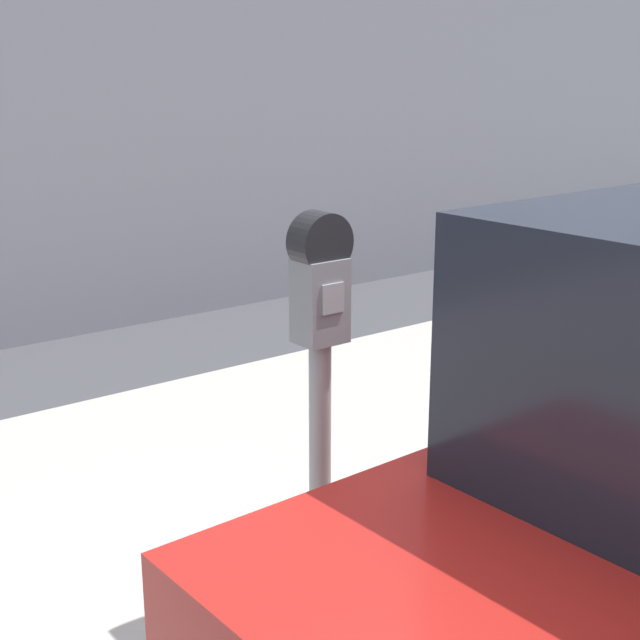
# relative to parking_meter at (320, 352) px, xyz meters

# --- Properties ---
(sidewalk) EXTENTS (24.00, 2.80, 0.15)m
(sidewalk) POSITION_rel_parking_meter_xyz_m (0.14, 1.02, -1.02)
(sidewalk) COLOR #BCB7AD
(sidewalk) RESTS_ON ground_plane
(parking_meter) EXTENTS (0.20, 0.14, 1.42)m
(parking_meter) POSITION_rel_parking_meter_xyz_m (0.00, 0.00, 0.00)
(parking_meter) COLOR gray
(parking_meter) RESTS_ON sidewalk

